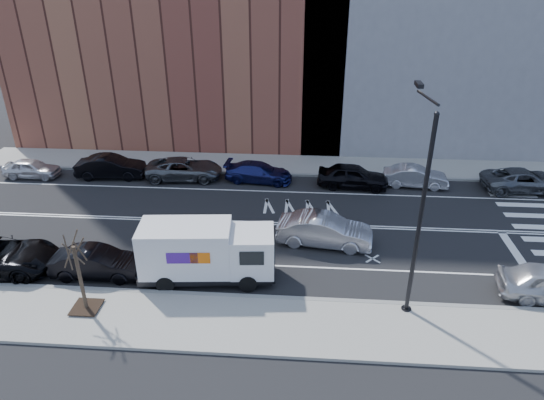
# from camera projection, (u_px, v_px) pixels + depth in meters

# --- Properties ---
(ground) EXTENTS (120.00, 120.00, 0.00)m
(ground) POSITION_uv_depth(u_px,v_px,m) (263.00, 223.00, 28.36)
(ground) COLOR black
(ground) RESTS_ON ground
(sidewalk_near) EXTENTS (44.00, 3.60, 0.15)m
(sidewalk_near) POSITION_uv_depth(u_px,v_px,m) (244.00, 324.00, 20.49)
(sidewalk_near) COLOR gray
(sidewalk_near) RESTS_ON ground
(sidewalk_far) EXTENTS (44.00, 3.60, 0.15)m
(sidewalk_far) POSITION_uv_depth(u_px,v_px,m) (273.00, 164.00, 36.16)
(sidewalk_far) COLOR gray
(sidewalk_far) RESTS_ON ground
(curb_near) EXTENTS (44.00, 0.25, 0.17)m
(curb_near) POSITION_uv_depth(u_px,v_px,m) (249.00, 297.00, 22.09)
(curb_near) COLOR gray
(curb_near) RESTS_ON ground
(curb_far) EXTENTS (44.00, 0.25, 0.17)m
(curb_far) POSITION_uv_depth(u_px,v_px,m) (272.00, 174.00, 34.55)
(curb_far) COLOR gray
(curb_far) RESTS_ON ground
(road_markings) EXTENTS (40.00, 8.60, 0.01)m
(road_markings) POSITION_uv_depth(u_px,v_px,m) (263.00, 223.00, 28.35)
(road_markings) COLOR white
(road_markings) RESTS_ON ground
(streetlight) EXTENTS (0.44, 4.02, 9.34)m
(streetlight) POSITION_uv_depth(u_px,v_px,m) (419.00, 204.00, 19.45)
(streetlight) COLOR black
(streetlight) RESTS_ON ground
(street_tree) EXTENTS (1.20, 1.20, 3.75)m
(street_tree) POSITION_uv_depth(u_px,v_px,m) (82.00, 284.00, 20.68)
(street_tree) COLOR black
(street_tree) RESTS_ON ground
(fedex_van) EXTENTS (6.54, 2.71, 2.92)m
(fedex_van) POSITION_uv_depth(u_px,v_px,m) (206.00, 252.00, 22.82)
(fedex_van) COLOR black
(fedex_van) RESTS_ON ground
(far_parked_a) EXTENTS (3.89, 1.58, 1.32)m
(far_parked_a) POSITION_uv_depth(u_px,v_px,m) (32.00, 168.00, 33.99)
(far_parked_a) COLOR silver
(far_parked_a) RESTS_ON ground
(far_parked_b) EXTENTS (4.87, 1.99, 1.57)m
(far_parked_b) POSITION_uv_depth(u_px,v_px,m) (111.00, 167.00, 33.91)
(far_parked_b) COLOR black
(far_parked_b) RESTS_ON ground
(far_parked_c) EXTENTS (5.40, 2.79, 1.45)m
(far_parked_c) POSITION_uv_depth(u_px,v_px,m) (184.00, 169.00, 33.73)
(far_parked_c) COLOR #52555A
(far_parked_c) RESTS_ON ground
(far_parked_d) EXTENTS (4.80, 2.35, 1.34)m
(far_parked_d) POSITION_uv_depth(u_px,v_px,m) (259.00, 172.00, 33.35)
(far_parked_d) COLOR navy
(far_parked_d) RESTS_ON ground
(far_parked_e) EXTENTS (4.86, 2.30, 1.60)m
(far_parked_e) POSITION_uv_depth(u_px,v_px,m) (353.00, 176.00, 32.45)
(far_parked_e) COLOR black
(far_parked_e) RESTS_ON ground
(far_parked_f) EXTENTS (4.35, 1.81, 1.40)m
(far_parked_f) POSITION_uv_depth(u_px,v_px,m) (415.00, 177.00, 32.62)
(far_parked_f) COLOR silver
(far_parked_f) RESTS_ON ground
(far_parked_g) EXTENTS (5.39, 2.74, 1.46)m
(far_parked_g) POSITION_uv_depth(u_px,v_px,m) (523.00, 180.00, 32.00)
(far_parked_g) COLOR #575A5F
(far_parked_g) RESTS_ON ground
(driving_sedan) EXTENTS (5.26, 2.40, 1.67)m
(driving_sedan) POSITION_uv_depth(u_px,v_px,m) (325.00, 230.00, 25.96)
(driving_sedan) COLOR silver
(driving_sedan) RESTS_ON ground
(near_parked_rear_a) EXTENTS (4.45, 1.59, 1.46)m
(near_parked_rear_a) POSITION_uv_depth(u_px,v_px,m) (97.00, 263.00, 23.40)
(near_parked_rear_a) COLOR black
(near_parked_rear_a) RESTS_ON ground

